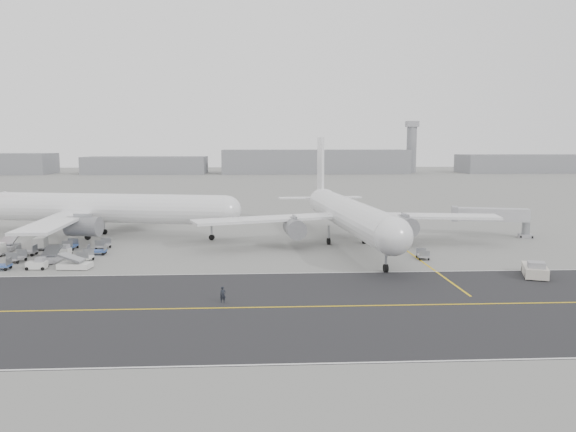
{
  "coord_description": "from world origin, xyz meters",
  "views": [
    {
      "loc": [
        5.58,
        -76.46,
        17.42
      ],
      "look_at": [
        10.39,
        12.0,
        6.02
      ],
      "focal_mm": 35.0,
      "sensor_mm": 36.0,
      "label": 1
    }
  ],
  "objects": [
    {
      "name": "airliner_b",
      "position": [
        21.08,
        19.4,
        5.43
      ],
      "size": [
        53.79,
        54.58,
        18.83
      ],
      "rotation": [
        0.0,
        0.0,
        0.09
      ],
      "color": "white",
      "rests_on": "ground"
    },
    {
      "name": "control_tower",
      "position": [
        100.0,
        265.0,
        16.25
      ],
      "size": [
        7.0,
        7.0,
        31.25
      ],
      "color": "gray",
      "rests_on": "ground"
    },
    {
      "name": "ground_crew_a",
      "position": [
        1.67,
        -16.04,
        0.93
      ],
      "size": [
        0.78,
        0.62,
        1.85
      ],
      "primitive_type": "imported",
      "rotation": [
        0.0,
        0.0,
        0.3
      ],
      "color": "black",
      "rests_on": "ground"
    },
    {
      "name": "gse_cluster",
      "position": [
        -27.88,
        9.73,
        0.0
      ],
      "size": [
        25.18,
        24.36,
        2.18
      ],
      "primitive_type": null,
      "rotation": [
        0.0,
        0.0,
        -0.06
      ],
      "color": "#9A9A9F",
      "rests_on": "ground"
    },
    {
      "name": "horizon_buildings",
      "position": [
        30.0,
        260.0,
        0.0
      ],
      "size": [
        520.0,
        28.0,
        28.0
      ],
      "primitive_type": null,
      "color": "gray",
      "rests_on": "ground"
    },
    {
      "name": "taxiway",
      "position": [
        5.02,
        -17.98,
        0.01
      ],
      "size": [
        220.0,
        59.0,
        0.03
      ],
      "color": "#262628",
      "rests_on": "ground"
    },
    {
      "name": "pushback_tug",
      "position": [
        42.13,
        -5.81,
        0.91
      ],
      "size": [
        4.69,
        7.77,
        2.22
      ],
      "rotation": [
        0.0,
        0.0,
        -0.36
      ],
      "color": "beige",
      "rests_on": "ground"
    },
    {
      "name": "ground",
      "position": [
        0.0,
        0.0,
        0.0
      ],
      "size": [
        700.0,
        700.0,
        0.0
      ],
      "primitive_type": "plane",
      "color": "gray",
      "rests_on": "ground"
    },
    {
      "name": "stray_dolly",
      "position": [
        30.65,
        6.25,
        0.0
      ],
      "size": [
        1.68,
        2.59,
        1.54
      ],
      "primitive_type": null,
      "rotation": [
        0.0,
        0.0,
        -0.06
      ],
      "color": "silver",
      "rests_on": "ground"
    },
    {
      "name": "airliner_a",
      "position": [
        -24.56,
        29.59,
        5.54
      ],
      "size": [
        55.06,
        53.93,
        19.21
      ],
      "rotation": [
        0.0,
        0.0,
        1.37
      ],
      "color": "white",
      "rests_on": "ground"
    },
    {
      "name": "jet_bridge",
      "position": [
        49.71,
        26.4,
        3.87
      ],
      "size": [
        14.83,
        6.44,
        5.55
      ],
      "rotation": [
        0.0,
        0.0,
        -0.27
      ],
      "color": "gray",
      "rests_on": "ground"
    }
  ]
}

